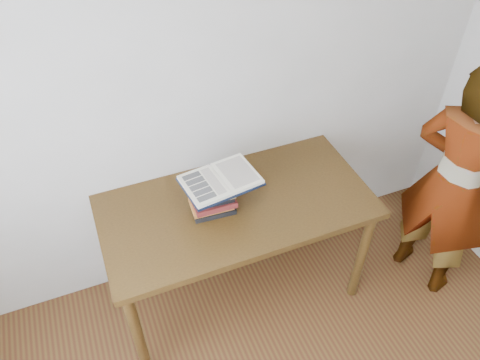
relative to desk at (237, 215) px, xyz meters
name	(u,v)px	position (x,y,z in m)	size (l,w,h in m)	color
desk	(237,215)	(0.00, 0.00, 0.00)	(1.51, 0.75, 0.81)	#472E11
book_stack	(212,197)	(-0.14, 0.01, 0.19)	(0.25, 0.19, 0.19)	black
open_book	(221,180)	(-0.09, 0.01, 0.30)	(0.42, 0.32, 0.03)	black
reader	(453,186)	(1.22, -0.33, 0.09)	(0.58, 0.38, 1.60)	tan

